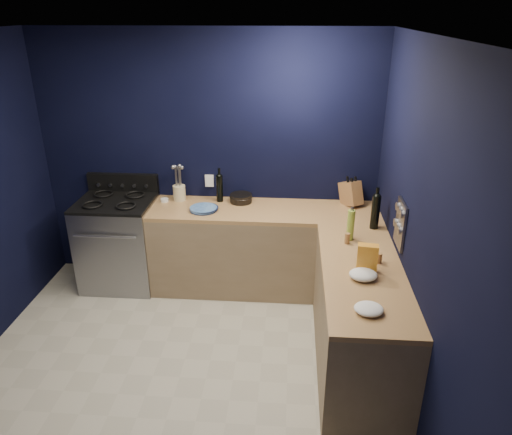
# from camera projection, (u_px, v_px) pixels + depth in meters

# --- Properties ---
(floor) EXTENTS (3.50, 3.50, 0.02)m
(floor) POSITION_uv_depth(u_px,v_px,m) (179.00, 378.00, 3.89)
(floor) COLOR #AAA594
(floor) RESTS_ON ground
(ceiling) EXTENTS (3.50, 3.50, 0.02)m
(ceiling) POSITION_uv_depth(u_px,v_px,m) (151.00, 35.00, 2.83)
(ceiling) COLOR silver
(ceiling) RESTS_ON ground
(wall_back) EXTENTS (3.50, 0.02, 2.60)m
(wall_back) POSITION_uv_depth(u_px,v_px,m) (209.00, 160.00, 4.96)
(wall_back) COLOR black
(wall_back) RESTS_ON ground
(wall_right) EXTENTS (0.02, 3.50, 2.60)m
(wall_right) POSITION_uv_depth(u_px,v_px,m) (423.00, 242.00, 3.24)
(wall_right) COLOR black
(wall_right) RESTS_ON ground
(cab_back) EXTENTS (2.30, 0.63, 0.86)m
(cab_back) POSITION_uv_depth(u_px,v_px,m) (264.00, 251.00, 4.98)
(cab_back) COLOR #876F53
(cab_back) RESTS_ON floor
(top_back) EXTENTS (2.30, 0.63, 0.04)m
(top_back) POSITION_uv_depth(u_px,v_px,m) (264.00, 211.00, 4.80)
(top_back) COLOR brown
(top_back) RESTS_ON cab_back
(cab_right) EXTENTS (0.63, 1.67, 0.86)m
(cab_right) POSITION_uv_depth(u_px,v_px,m) (358.00, 321.00, 3.87)
(cab_right) COLOR #876F53
(cab_right) RESTS_ON floor
(top_right) EXTENTS (0.63, 1.67, 0.04)m
(top_right) POSITION_uv_depth(u_px,v_px,m) (363.00, 272.00, 3.69)
(top_right) COLOR brown
(top_right) RESTS_ON cab_right
(gas_range) EXTENTS (0.76, 0.66, 0.92)m
(gas_range) POSITION_uv_depth(u_px,v_px,m) (120.00, 244.00, 5.06)
(gas_range) COLOR gray
(gas_range) RESTS_ON floor
(oven_door) EXTENTS (0.59, 0.02, 0.42)m
(oven_door) POSITION_uv_depth(u_px,v_px,m) (109.00, 259.00, 4.77)
(oven_door) COLOR black
(oven_door) RESTS_ON gas_range
(cooktop) EXTENTS (0.76, 0.66, 0.03)m
(cooktop) POSITION_uv_depth(u_px,v_px,m) (115.00, 202.00, 4.87)
(cooktop) COLOR black
(cooktop) RESTS_ON gas_range
(backguard) EXTENTS (0.76, 0.06, 0.20)m
(backguard) POSITION_uv_depth(u_px,v_px,m) (123.00, 183.00, 5.10)
(backguard) COLOR black
(backguard) RESTS_ON gas_range
(spice_panel) EXTENTS (0.02, 0.28, 0.38)m
(spice_panel) POSITION_uv_depth(u_px,v_px,m) (400.00, 224.00, 3.79)
(spice_panel) COLOR gray
(spice_panel) RESTS_ON wall_right
(wall_outlet) EXTENTS (0.09, 0.02, 0.13)m
(wall_outlet) POSITION_uv_depth(u_px,v_px,m) (209.00, 181.00, 5.03)
(wall_outlet) COLOR white
(wall_outlet) RESTS_ON wall_back
(plate_stack) EXTENTS (0.36, 0.36, 0.03)m
(plate_stack) POSITION_uv_depth(u_px,v_px,m) (203.00, 209.00, 4.75)
(plate_stack) COLOR #2E4C90
(plate_stack) RESTS_ON top_back
(ramekin) EXTENTS (0.09, 0.09, 0.03)m
(ramekin) POSITION_uv_depth(u_px,v_px,m) (165.00, 200.00, 4.97)
(ramekin) COLOR white
(ramekin) RESTS_ON top_back
(utensil_crock) EXTENTS (0.16, 0.16, 0.16)m
(utensil_crock) POSITION_uv_depth(u_px,v_px,m) (179.00, 193.00, 4.98)
(utensil_crock) COLOR #C6B39B
(utensil_crock) RESTS_ON top_back
(wine_bottle_back) EXTENTS (0.09, 0.09, 0.28)m
(wine_bottle_back) POSITION_uv_depth(u_px,v_px,m) (220.00, 189.00, 4.93)
(wine_bottle_back) COLOR black
(wine_bottle_back) RESTS_ON top_back
(lemon_basket) EXTENTS (0.24, 0.24, 0.09)m
(lemon_basket) POSITION_uv_depth(u_px,v_px,m) (241.00, 198.00, 4.95)
(lemon_basket) COLOR black
(lemon_basket) RESTS_ON top_back
(knife_block) EXTENTS (0.26, 0.31, 0.30)m
(knife_block) POSITION_uv_depth(u_px,v_px,m) (351.00, 193.00, 4.86)
(knife_block) COLOR brown
(knife_block) RESTS_ON top_back
(wine_bottle_right) EXTENTS (0.10, 0.10, 0.32)m
(wine_bottle_right) POSITION_uv_depth(u_px,v_px,m) (375.00, 212.00, 4.32)
(wine_bottle_right) COLOR black
(wine_bottle_right) RESTS_ON top_right
(oil_bottle) EXTENTS (0.07, 0.07, 0.27)m
(oil_bottle) POSITION_uv_depth(u_px,v_px,m) (351.00, 225.00, 4.12)
(oil_bottle) COLOR #8CAA38
(oil_bottle) RESTS_ON top_right
(spice_jar_near) EXTENTS (0.05, 0.05, 0.10)m
(spice_jar_near) POSITION_uv_depth(u_px,v_px,m) (347.00, 238.00, 4.08)
(spice_jar_near) COLOR olive
(spice_jar_near) RESTS_ON top_right
(spice_jar_far) EXTENTS (0.05, 0.05, 0.08)m
(spice_jar_far) POSITION_uv_depth(u_px,v_px,m) (379.00, 258.00, 3.77)
(spice_jar_far) COLOR olive
(spice_jar_far) RESTS_ON top_right
(crouton_bag) EXTENTS (0.16, 0.09, 0.23)m
(crouton_bag) POSITION_uv_depth(u_px,v_px,m) (367.00, 258.00, 3.62)
(crouton_bag) COLOR #C03C12
(crouton_bag) RESTS_ON top_right
(towel_front) EXTENTS (0.23, 0.20, 0.07)m
(towel_front) POSITION_uv_depth(u_px,v_px,m) (363.00, 275.00, 3.55)
(towel_front) COLOR white
(towel_front) RESTS_ON top_right
(towel_end) EXTENTS (0.20, 0.18, 0.06)m
(towel_end) POSITION_uv_depth(u_px,v_px,m) (369.00, 309.00, 3.16)
(towel_end) COLOR white
(towel_end) RESTS_ON top_right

